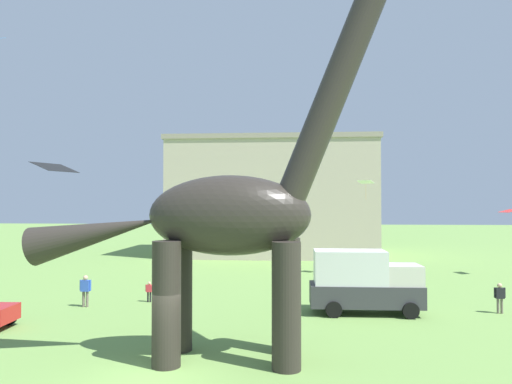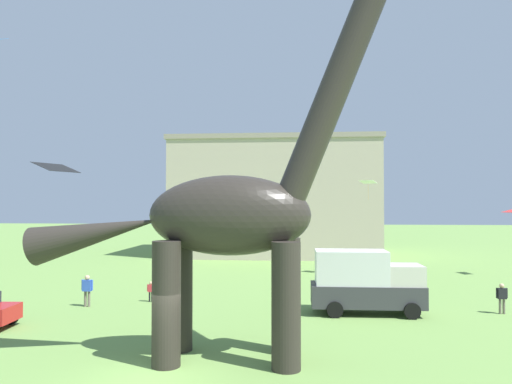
% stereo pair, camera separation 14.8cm
% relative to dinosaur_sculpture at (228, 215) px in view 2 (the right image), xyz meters
% --- Properties ---
extents(ground_plane, '(240.00, 240.00, 0.00)m').
position_rel_dinosaur_sculpture_xyz_m(ground_plane, '(-2.16, -2.06, -5.16)').
color(ground_plane, '#6B9347').
extents(dinosaur_sculpture, '(13.66, 2.89, 14.28)m').
position_rel_dinosaur_sculpture_xyz_m(dinosaur_sculpture, '(0.00, 0.00, 0.00)').
color(dinosaur_sculpture, '#2D2823').
rests_on(dinosaur_sculpture, ground_plane).
extents(parked_box_truck, '(5.62, 2.37, 3.20)m').
position_rel_dinosaur_sculpture_xyz_m(parked_box_truck, '(5.90, 7.89, -3.51)').
color(parked_box_truck, '#38383D').
rests_on(parked_box_truck, ground_plane).
extents(person_photographer, '(0.43, 0.19, 1.15)m').
position_rel_dinosaur_sculpture_xyz_m(person_photographer, '(-5.83, 9.94, -4.46)').
color(person_photographer, black).
rests_on(person_photographer, ground_plane).
extents(person_strolling_adult, '(0.57, 0.25, 1.54)m').
position_rel_dinosaur_sculpture_xyz_m(person_strolling_adult, '(12.83, 8.43, -4.23)').
color(person_strolling_adult, '#6B6056').
rests_on(person_strolling_adult, ground_plane).
extents(person_near_flyer, '(0.64, 0.28, 1.71)m').
position_rel_dinosaur_sculpture_xyz_m(person_near_flyer, '(-8.88, 8.36, -4.13)').
color(person_near_flyer, '#6B6056').
rests_on(person_near_flyer, ground_plane).
extents(kite_high_right, '(1.49, 1.39, 1.50)m').
position_rel_dinosaur_sculpture_xyz_m(kite_high_right, '(7.96, 21.09, 2.11)').
color(kite_high_right, white).
extents(kite_mid_left, '(1.29, 1.55, 0.25)m').
position_rel_dinosaur_sculpture_xyz_m(kite_mid_left, '(18.98, 21.88, -0.12)').
color(kite_mid_left, red).
extents(kite_far_left, '(1.83, 2.09, 0.44)m').
position_rel_dinosaur_sculpture_xyz_m(kite_far_left, '(-8.23, 3.50, 2.04)').
color(kite_far_left, black).
extents(background_building_block, '(21.95, 14.08, 12.61)m').
position_rel_dinosaur_sculpture_xyz_m(background_building_block, '(0.08, 37.87, 1.15)').
color(background_building_block, '#B7A893').
rests_on(background_building_block, ground_plane).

